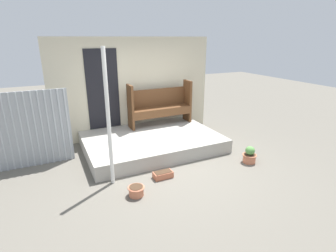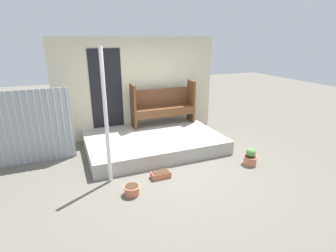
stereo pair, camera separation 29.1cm
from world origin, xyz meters
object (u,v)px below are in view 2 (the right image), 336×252
(planter_box_rect, at_px, (161,174))
(support_post, at_px, (106,119))
(bench, at_px, (163,104))
(flower_pot_middle, at_px, (250,157))
(flower_pot_left, at_px, (132,189))

(planter_box_rect, bearing_deg, support_post, 165.41)
(bench, relative_size, flower_pot_middle, 4.65)
(support_post, bearing_deg, planter_box_rect, -14.59)
(support_post, distance_m, flower_pot_left, 1.30)
(planter_box_rect, bearing_deg, flower_pot_middle, -6.05)
(flower_pot_left, bearing_deg, flower_pot_middle, 3.18)
(support_post, relative_size, flower_pot_middle, 6.61)
(support_post, height_order, flower_pot_left, support_post)
(bench, xyz_separation_m, flower_pot_middle, (1.06, -2.39, -0.72))
(bench, height_order, planter_box_rect, bench)
(bench, xyz_separation_m, flower_pot_left, (-1.57, -2.53, -0.79))
(support_post, xyz_separation_m, flower_pot_middle, (2.88, -0.45, -1.06))
(flower_pot_left, distance_m, planter_box_rect, 0.75)
(support_post, height_order, bench, support_post)
(support_post, bearing_deg, bench, 46.84)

